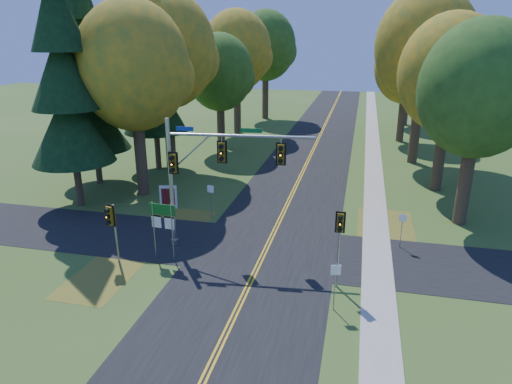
% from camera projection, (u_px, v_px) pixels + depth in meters
% --- Properties ---
extents(ground, '(160.00, 160.00, 0.00)m').
position_uv_depth(ground, '(258.00, 266.00, 24.33)').
color(ground, '#35581F').
rests_on(ground, ground).
extents(road_main, '(8.00, 160.00, 0.02)m').
position_uv_depth(road_main, '(258.00, 266.00, 24.33)').
color(road_main, black).
rests_on(road_main, ground).
extents(road_cross, '(60.00, 6.00, 0.02)m').
position_uv_depth(road_cross, '(266.00, 249.00, 26.17)').
color(road_cross, black).
rests_on(road_cross, ground).
extents(centerline_left, '(0.10, 160.00, 0.01)m').
position_uv_depth(centerline_left, '(256.00, 265.00, 24.34)').
color(centerline_left, gold).
rests_on(centerline_left, road_main).
extents(centerline_right, '(0.10, 160.00, 0.01)m').
position_uv_depth(centerline_right, '(260.00, 266.00, 24.30)').
color(centerline_right, gold).
rests_on(centerline_right, road_main).
extents(sidewalk_east, '(1.60, 160.00, 0.06)m').
position_uv_depth(sidewalk_east, '(378.00, 279.00, 22.99)').
color(sidewalk_east, '#9E998E').
rests_on(sidewalk_east, ground).
extents(leaf_patch_w_near, '(4.00, 6.00, 0.00)m').
position_uv_depth(leaf_patch_w_near, '(174.00, 226.00, 29.40)').
color(leaf_patch_w_near, olive).
rests_on(leaf_patch_w_near, ground).
extents(leaf_patch_e, '(3.50, 8.00, 0.00)m').
position_uv_depth(leaf_patch_e, '(386.00, 232.00, 28.39)').
color(leaf_patch_e, olive).
rests_on(leaf_patch_e, ground).
extents(leaf_patch_w_far, '(3.00, 5.00, 0.00)m').
position_uv_depth(leaf_patch_w_far, '(101.00, 277.00, 23.18)').
color(leaf_patch_w_far, olive).
rests_on(leaf_patch_w_far, ground).
extents(tree_w_a, '(8.00, 8.00, 14.15)m').
position_uv_depth(tree_w_a, '(135.00, 67.00, 32.23)').
color(tree_w_a, '#38281C').
rests_on(tree_w_a, ground).
extents(tree_e_a, '(7.20, 7.20, 12.73)m').
position_uv_depth(tree_e_a, '(480.00, 90.00, 27.11)').
color(tree_e_a, '#38281C').
rests_on(tree_e_a, ground).
extents(tree_w_b, '(8.60, 8.60, 15.38)m').
position_uv_depth(tree_w_b, '(166.00, 51.00, 38.41)').
color(tree_w_b, '#38281C').
rests_on(tree_w_b, ground).
extents(tree_e_b, '(7.60, 7.60, 13.33)m').
position_uv_depth(tree_e_b, '(451.00, 74.00, 33.38)').
color(tree_e_b, '#38281C').
rests_on(tree_e_b, ground).
extents(tree_w_c, '(6.80, 6.80, 11.91)m').
position_uv_depth(tree_w_c, '(220.00, 73.00, 46.27)').
color(tree_w_c, '#38281C').
rests_on(tree_w_c, ground).
extents(tree_e_c, '(8.80, 8.80, 15.79)m').
position_uv_depth(tree_e_c, '(426.00, 46.00, 40.49)').
color(tree_e_c, '#38281C').
rests_on(tree_e_c, ground).
extents(tree_w_d, '(8.20, 8.20, 14.56)m').
position_uv_depth(tree_w_d, '(237.00, 51.00, 53.80)').
color(tree_w_d, '#38281C').
rests_on(tree_w_d, ground).
extents(tree_e_d, '(7.00, 7.00, 12.32)m').
position_uv_depth(tree_e_d, '(408.00, 67.00, 49.86)').
color(tree_e_d, '#38281C').
rests_on(tree_e_d, ground).
extents(tree_w_e, '(8.40, 8.40, 14.97)m').
position_uv_depth(tree_w_e, '(266.00, 46.00, 63.47)').
color(tree_w_e, '#38281C').
rests_on(tree_w_e, ground).
extents(tree_e_e, '(7.80, 7.80, 13.74)m').
position_uv_depth(tree_e_e, '(412.00, 54.00, 59.14)').
color(tree_e_e, '#38281C').
rests_on(tree_e_e, ground).
extents(pine_a, '(5.60, 5.60, 19.48)m').
position_uv_depth(pine_a, '(64.00, 74.00, 29.94)').
color(pine_a, '#38281C').
rests_on(pine_a, ground).
extents(pine_b, '(5.60, 5.60, 17.31)m').
position_uv_depth(pine_b, '(88.00, 82.00, 35.20)').
color(pine_b, '#38281C').
rests_on(pine_b, ground).
extents(pine_c, '(5.60, 5.60, 20.56)m').
position_uv_depth(pine_c, '(151.00, 59.00, 38.65)').
color(pine_c, '#38281C').
rests_on(pine_c, ground).
extents(traffic_mast, '(8.18, 1.30, 7.44)m').
position_uv_depth(traffic_mast, '(205.00, 167.00, 24.98)').
color(traffic_mast, '#989AA0').
rests_on(traffic_mast, ground).
extents(east_signal_pole, '(0.47, 0.54, 4.03)m').
position_uv_depth(east_signal_pole, '(340.00, 231.00, 21.19)').
color(east_signal_pole, gray).
rests_on(east_signal_pole, ground).
extents(ped_signal_pole, '(0.53, 0.62, 3.37)m').
position_uv_depth(ped_signal_pole, '(111.00, 220.00, 23.84)').
color(ped_signal_pole, '#909398').
rests_on(ped_signal_pole, ground).
extents(route_sign_cluster, '(1.54, 0.19, 3.30)m').
position_uv_depth(route_sign_cluster, '(163.00, 220.00, 24.30)').
color(route_sign_cluster, gray).
rests_on(route_sign_cluster, ground).
extents(info_kiosk, '(1.22, 0.43, 1.68)m').
position_uv_depth(info_kiosk, '(168.00, 197.00, 32.10)').
color(info_kiosk, silver).
rests_on(info_kiosk, ground).
extents(reg_sign_e_north, '(0.41, 0.08, 2.13)m').
position_uv_depth(reg_sign_e_north, '(402.00, 224.00, 25.96)').
color(reg_sign_e_north, gray).
rests_on(reg_sign_e_north, ground).
extents(reg_sign_e_south, '(0.44, 0.14, 2.33)m').
position_uv_depth(reg_sign_e_south, '(335.00, 278.00, 19.95)').
color(reg_sign_e_south, gray).
rests_on(reg_sign_e_south, ground).
extents(reg_sign_w, '(0.46, 0.09, 2.38)m').
position_uv_depth(reg_sign_w, '(211.00, 195.00, 30.12)').
color(reg_sign_w, gray).
rests_on(reg_sign_w, ground).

